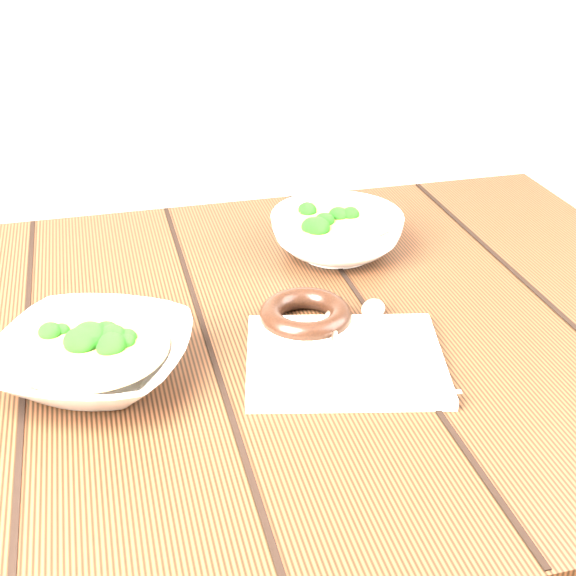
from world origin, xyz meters
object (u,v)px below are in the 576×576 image
Objects in this scene: soup_bowl_back at (337,233)px; napkin at (345,360)px; soup_bowl_front at (94,358)px; trivet at (306,315)px; table at (229,421)px.

napkin is (-0.07, -0.27, -0.02)m from soup_bowl_back.
soup_bowl_front reaches higher than trivet.
soup_bowl_back reaches higher than trivet.
trivet is (-0.09, -0.18, -0.02)m from soup_bowl_back.
soup_bowl_front is 1.09× the size of soup_bowl_back.
table is 0.21m from soup_bowl_front.
soup_bowl_front reaches higher than table.
napkin is at bearing -105.53° from soup_bowl_back.
soup_bowl_back is 0.20m from trivet.
trivet is 0.09m from napkin.
napkin is (0.12, -0.09, 0.13)m from table.
soup_bowl_back is at bearing 87.78° from napkin.
trivet is 0.52× the size of napkin.
soup_bowl_front reaches higher than napkin.
soup_bowl_back reaches higher than napkin.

